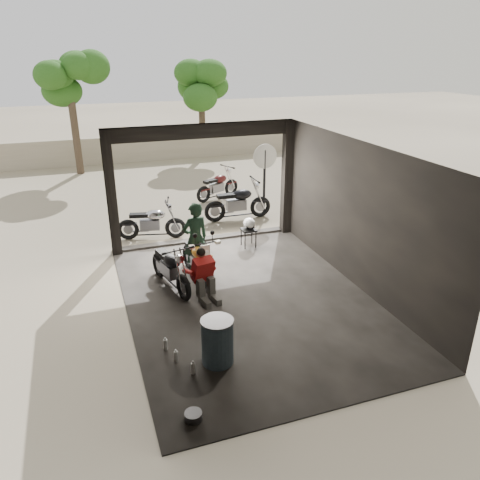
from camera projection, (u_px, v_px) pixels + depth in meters
ground at (248, 300)px, 9.93m from camera, size 80.00×80.00×0.00m
garage at (240, 235)px, 9.92m from camera, size 7.00×7.13×3.20m
boundary_wall at (145, 148)px, 21.92m from camera, size 18.00×0.30×1.20m
tree_left at (68, 74)px, 18.40m from camera, size 2.20×2.20×5.60m
tree_right at (201, 80)px, 21.65m from camera, size 2.20×2.20×5.00m
main_bike at (197, 257)px, 10.65m from camera, size 0.85×1.70×1.09m
left_bike at (170, 265)px, 10.23m from camera, size 1.02×1.74×1.10m
outside_bike_a at (151, 220)px, 12.90m from camera, size 1.76×1.04×1.11m
outside_bike_b at (218, 184)px, 16.36m from camera, size 1.77×1.30×1.11m
outside_bike_c at (238, 200)px, 14.35m from camera, size 1.87×0.79×1.26m
rider at (195, 239)px, 10.80m from camera, size 0.71×0.55×1.74m
mechanic at (205, 277)px, 9.69m from camera, size 0.70×0.86×1.11m
stool at (249, 232)px, 12.41m from camera, size 0.37×0.37×0.51m
helmet at (249, 223)px, 12.37m from camera, size 0.41×0.42×0.30m
oil_drum at (217, 342)px, 7.79m from camera, size 0.54×0.54×0.83m
sign_post at (265, 168)px, 14.37m from camera, size 0.76×0.08×2.28m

